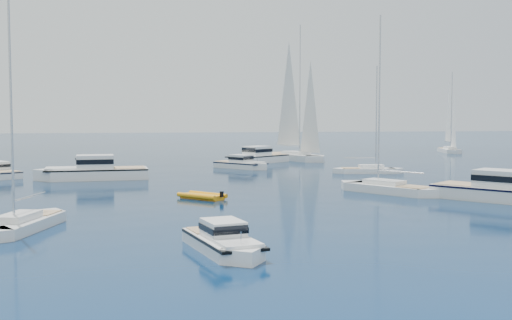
{
  "coord_description": "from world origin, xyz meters",
  "views": [
    {
      "loc": [
        -9.7,
        -37.11,
        6.75
      ],
      "look_at": [
        0.75,
        25.88,
        2.2
      ],
      "focal_mm": 45.29,
      "sensor_mm": 36.0,
      "label": 1
    }
  ],
  "objects_px": {
    "sailboat_fore": "(22,230)",
    "tender_yellow": "(202,199)",
    "motor_cruiser_near": "(224,252)",
    "motor_cruiser_right": "(503,201)"
  },
  "relations": [
    {
      "from": "sailboat_fore",
      "to": "tender_yellow",
      "type": "bearing_deg",
      "value": -117.42
    },
    {
      "from": "motor_cruiser_near",
      "to": "motor_cruiser_right",
      "type": "relative_size",
      "value": 0.64
    },
    {
      "from": "motor_cruiser_near",
      "to": "tender_yellow",
      "type": "bearing_deg",
      "value": -104.64
    },
    {
      "from": "motor_cruiser_near",
      "to": "tender_yellow",
      "type": "xyz_separation_m",
      "value": [
        0.55,
        20.09,
        0.0
      ]
    },
    {
      "from": "motor_cruiser_right",
      "to": "sailboat_fore",
      "type": "height_order",
      "value": "sailboat_fore"
    },
    {
      "from": "motor_cruiser_right",
      "to": "sailboat_fore",
      "type": "bearing_deg",
      "value": -28.03
    },
    {
      "from": "motor_cruiser_right",
      "to": "tender_yellow",
      "type": "bearing_deg",
      "value": -52.19
    },
    {
      "from": "sailboat_fore",
      "to": "tender_yellow",
      "type": "relative_size",
      "value": 3.5
    },
    {
      "from": "motor_cruiser_right",
      "to": "tender_yellow",
      "type": "distance_m",
      "value": 23.52
    },
    {
      "from": "sailboat_fore",
      "to": "tender_yellow",
      "type": "xyz_separation_m",
      "value": [
        11.5,
        12.1,
        0.0
      ]
    }
  ]
}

